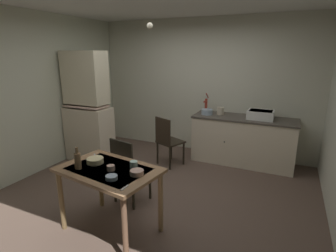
% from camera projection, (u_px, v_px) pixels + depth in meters
% --- Properties ---
extents(ground_plane, '(5.40, 5.40, 0.00)m').
position_uv_depth(ground_plane, '(160.00, 191.00, 3.95)').
color(ground_plane, brown).
extents(wall_back, '(4.50, 0.10, 2.65)m').
position_uv_depth(wall_back, '(203.00, 87.00, 5.33)').
color(wall_back, beige).
rests_on(wall_back, ground).
extents(wall_left, '(0.10, 3.95, 2.65)m').
position_uv_depth(wall_left, '(41.00, 93.00, 4.50)').
color(wall_left, beige).
rests_on(wall_left, ground).
extents(hutch_cabinet, '(0.84, 0.46, 2.02)m').
position_uv_depth(hutch_cabinet, '(88.00, 111.00, 4.90)').
color(hutch_cabinet, beige).
rests_on(hutch_cabinet, ground).
extents(counter_cabinet, '(1.82, 0.64, 0.87)m').
position_uv_depth(counter_cabinet, '(243.00, 140.00, 4.87)').
color(counter_cabinet, beige).
rests_on(counter_cabinet, ground).
extents(sink_basin, '(0.44, 0.34, 0.15)m').
position_uv_depth(sink_basin, '(261.00, 115.00, 4.63)').
color(sink_basin, white).
rests_on(sink_basin, counter_cabinet).
extents(hand_pump, '(0.05, 0.27, 0.39)m').
position_uv_depth(hand_pump, '(206.00, 105.00, 5.05)').
color(hand_pump, maroon).
rests_on(hand_pump, counter_cabinet).
extents(mixing_bowl_counter, '(0.21, 0.21, 0.10)m').
position_uv_depth(mixing_bowl_counter, '(207.00, 112.00, 4.98)').
color(mixing_bowl_counter, '#9EB2C6').
rests_on(mixing_bowl_counter, counter_cabinet).
extents(stoneware_crock, '(0.13, 0.13, 0.14)m').
position_uv_depth(stoneware_crock, '(220.00, 111.00, 4.96)').
color(stoneware_crock, beige).
rests_on(stoneware_crock, counter_cabinet).
extents(dining_table, '(1.18, 0.86, 0.77)m').
position_uv_depth(dining_table, '(109.00, 178.00, 2.92)').
color(dining_table, '#956C48').
rests_on(dining_table, ground).
extents(chair_far_side, '(0.47, 0.47, 0.92)m').
position_uv_depth(chair_far_side, '(128.00, 169.00, 3.53)').
color(chair_far_side, '#2B271B').
rests_on(chair_far_side, ground).
extents(chair_by_counter, '(0.53, 0.53, 0.90)m').
position_uv_depth(chair_by_counter, '(168.00, 140.00, 4.74)').
color(chair_by_counter, black).
rests_on(chair_by_counter, ground).
extents(serving_bowl_wide, '(0.19, 0.19, 0.06)m').
position_uv_depth(serving_bowl_wide, '(95.00, 160.00, 3.03)').
color(serving_bowl_wide, beige).
rests_on(serving_bowl_wide, dining_table).
extents(soup_bowl_small, '(0.12, 0.12, 0.04)m').
position_uv_depth(soup_bowl_small, '(111.00, 177.00, 2.64)').
color(soup_bowl_small, '#9EB2C6').
rests_on(soup_bowl_small, dining_table).
extents(sauce_dish, '(0.14, 0.14, 0.05)m').
position_uv_depth(sauce_dish, '(137.00, 173.00, 2.73)').
color(sauce_dish, tan).
rests_on(sauce_dish, dining_table).
extents(teacup_mint, '(0.08, 0.08, 0.08)m').
position_uv_depth(teacup_mint, '(134.00, 165.00, 2.90)').
color(teacup_mint, '#ADD1C1').
rests_on(teacup_mint, dining_table).
extents(teacup_cream, '(0.08, 0.08, 0.06)m').
position_uv_depth(teacup_cream, '(111.00, 168.00, 2.84)').
color(teacup_cream, tan).
rests_on(teacup_cream, dining_table).
extents(glass_bottle, '(0.07, 0.07, 0.25)m').
position_uv_depth(glass_bottle, '(78.00, 160.00, 2.86)').
color(glass_bottle, olive).
rests_on(glass_bottle, dining_table).
extents(table_knife, '(0.15, 0.15, 0.00)m').
position_uv_depth(table_knife, '(95.00, 157.00, 3.21)').
color(table_knife, silver).
rests_on(table_knife, dining_table).
extents(teaspoon_near_bowl, '(0.02, 0.12, 0.00)m').
position_uv_depth(teaspoon_near_bowl, '(125.00, 188.00, 2.47)').
color(teaspoon_near_bowl, beige).
rests_on(teaspoon_near_bowl, dining_table).
extents(pendant_bulb, '(0.08, 0.08, 0.08)m').
position_uv_depth(pendant_bulb, '(150.00, 26.00, 3.45)').
color(pendant_bulb, '#F9EFCC').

